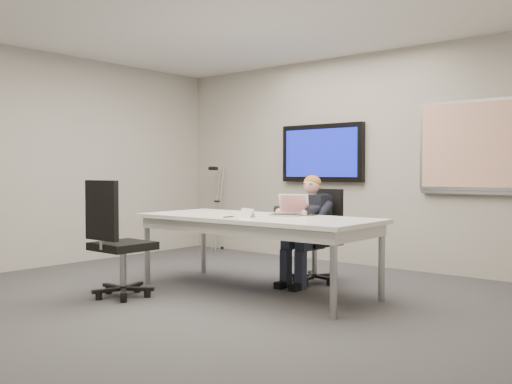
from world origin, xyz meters
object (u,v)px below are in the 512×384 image
Objects in this scene: office_chair_far at (317,253)px; seated_person at (305,241)px; office_chair_near at (119,261)px; conference_table at (257,225)px; laptop at (289,210)px.

seated_person reaches higher than office_chair_far.
office_chair_far is 0.87× the size of seated_person.
office_chair_near is at bearing -109.42° from office_chair_far.
office_chair_near is (-0.86, -1.09, -0.33)m from conference_table.
seated_person reaches higher than office_chair_near.
seated_person is (1.04, 1.69, 0.12)m from office_chair_near.
office_chair_far is at bearing 75.93° from conference_table.
laptop is at bearing -128.28° from office_chair_near.
conference_table is 0.37m from laptop.
conference_table is 2.45× the size of office_chair_far.
office_chair_near is 1.99m from seated_person.
seated_person is 3.03× the size of laptop.
office_chair_near is (-1.05, -1.92, 0.03)m from office_chair_far.
office_chair_far reaches higher than laptop.
conference_table is 6.47× the size of laptop.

